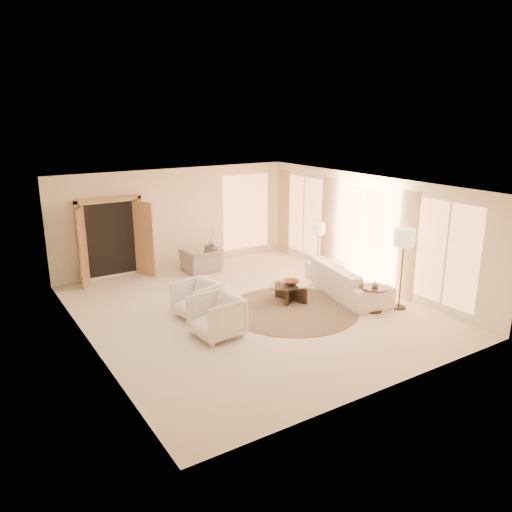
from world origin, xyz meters
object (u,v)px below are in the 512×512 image
armchair_left (197,298)px  accent_chair (202,257)px  end_table (374,295)px  side_table (213,253)px  sofa (347,279)px  floor_lamp_far (404,241)px  floor_lamp_near (319,231)px  bowl (291,282)px  coffee_table (291,290)px  end_vase (375,284)px  armchair_right (217,315)px  side_vase (212,241)px

armchair_left → accent_chair: 3.19m
end_table → side_table: 5.16m
sofa → accent_chair: accent_chair is taller
sofa → floor_lamp_far: size_ratio=1.39×
end_table → floor_lamp_near: 2.90m
side_table → bowl: side_table is taller
coffee_table → end_vase: (1.18, -1.52, 0.39)m
coffee_table → end_vase: size_ratio=8.44×
floor_lamp_far → armchair_right: bearing=167.9°
side_table → bowl: bearing=-85.4°
coffee_table → floor_lamp_near: (1.77, 1.19, 0.97)m
sofa → side_table: (-1.69, 3.80, 0.01)m
floor_lamp_near → bowl: 2.26m
end_table → end_vase: size_ratio=3.67×
sofa → side_vase: 4.17m
sofa → end_vase: sofa is taller
armchair_left → coffee_table: armchair_left is taller
coffee_table → end_table: (1.18, -1.52, 0.13)m
side_table → floor_lamp_far: (2.08, -5.12, 1.18)m
armchair_right → end_vase: armchair_right is taller
armchair_left → end_vase: (3.45, -1.84, 0.22)m
sofa → coffee_table: sofa is taller
sofa → end_table: bearing=179.8°
armchair_left → armchair_right: armchair_right is taller
armchair_right → end_vase: 3.64m
sofa → coffee_table: size_ratio=1.84×
floor_lamp_far → side_vase: floor_lamp_far is taller
sofa → coffee_table: (-1.42, 0.37, -0.11)m
armchair_left → armchair_right: 1.12m
side_table → armchair_left: bearing=-122.7°
armchair_right → sofa: bearing=92.2°
accent_chair → end_vase: bearing=107.9°
floor_lamp_near → end_vase: floor_lamp_near is taller
armchair_left → floor_lamp_near: 4.21m
armchair_right → floor_lamp_near: bearing=111.4°
sofa → side_table: size_ratio=4.03×
sofa → bowl: (-1.42, 0.37, 0.09)m
armchair_right → end_table: 3.64m
accent_chair → coffee_table: accent_chair is taller
end_vase → end_table: bearing=153.4°
side_table → sofa: bearing=-66.0°
side_table → bowl: (0.27, -3.43, 0.08)m
accent_chair → floor_lamp_far: 5.58m
side_table → floor_lamp_near: 3.15m
floor_lamp_far → bowl: (-1.80, 1.69, -1.10)m
accent_chair → side_table: 0.58m
coffee_table → bowl: 0.20m
coffee_table → side_table: size_ratio=2.19×
floor_lamp_far → end_table: bearing=164.9°
end_vase → side_vase: size_ratio=0.72×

